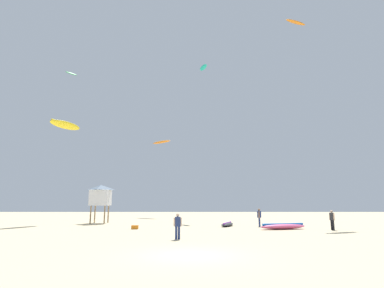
{
  "coord_description": "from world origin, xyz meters",
  "views": [
    {
      "loc": [
        0.1,
        -14.15,
        2.27
      ],
      "look_at": [
        0.0,
        21.53,
        8.94
      ],
      "focal_mm": 29.14,
      "sensor_mm": 36.0,
      "label": 1
    }
  ],
  "objects_px": {
    "kite_grounded_near": "(284,226)",
    "person_left": "(260,216)",
    "person_midground": "(333,218)",
    "kite_aloft_1": "(204,67)",
    "lifeguard_tower": "(102,195)",
    "cooler_box": "(136,227)",
    "kite_aloft_4": "(162,142)",
    "kite_aloft_2": "(66,125)",
    "person_foreground": "(179,224)",
    "kite_aloft_0": "(72,74)",
    "kite_grounded_mid": "(228,224)",
    "kite_aloft_3": "(297,22)"
  },
  "relations": [
    {
      "from": "kite_grounded_near",
      "to": "kite_aloft_4",
      "type": "xyz_separation_m",
      "value": [
        -12.85,
        23.88,
        11.91
      ]
    },
    {
      "from": "person_foreground",
      "to": "kite_aloft_0",
      "type": "xyz_separation_m",
      "value": [
        -19.2,
        28.74,
        22.41
      ]
    },
    {
      "from": "cooler_box",
      "to": "kite_aloft_1",
      "type": "xyz_separation_m",
      "value": [
        6.59,
        16.39,
        21.99
      ]
    },
    {
      "from": "kite_aloft_3",
      "to": "kite_aloft_4",
      "type": "relative_size",
      "value": 0.89
    },
    {
      "from": "person_left",
      "to": "kite_aloft_1",
      "type": "bearing_deg",
      "value": 125.66
    },
    {
      "from": "kite_grounded_mid",
      "to": "kite_aloft_2",
      "type": "height_order",
      "value": "kite_aloft_2"
    },
    {
      "from": "kite_aloft_3",
      "to": "person_midground",
      "type": "bearing_deg",
      "value": -101.56
    },
    {
      "from": "kite_grounded_near",
      "to": "kite_aloft_2",
      "type": "height_order",
      "value": "kite_aloft_2"
    },
    {
      "from": "cooler_box",
      "to": "kite_aloft_1",
      "type": "relative_size",
      "value": 0.25
    },
    {
      "from": "kite_aloft_3",
      "to": "kite_aloft_1",
      "type": "bearing_deg",
      "value": 156.04
    },
    {
      "from": "kite_aloft_2",
      "to": "kite_grounded_near",
      "type": "bearing_deg",
      "value": -18.84
    },
    {
      "from": "person_foreground",
      "to": "kite_grounded_near",
      "type": "height_order",
      "value": "person_foreground"
    },
    {
      "from": "kite_grounded_near",
      "to": "kite_grounded_mid",
      "type": "height_order",
      "value": "kite_grounded_near"
    },
    {
      "from": "person_foreground",
      "to": "kite_grounded_near",
      "type": "xyz_separation_m",
      "value": [
        8.62,
        7.24,
        -0.68
      ]
    },
    {
      "from": "kite_aloft_1",
      "to": "person_midground",
      "type": "bearing_deg",
      "value": -60.27
    },
    {
      "from": "person_foreground",
      "to": "person_left",
      "type": "relative_size",
      "value": 0.95
    },
    {
      "from": "lifeguard_tower",
      "to": "kite_aloft_4",
      "type": "distance_m",
      "value": 19.2
    },
    {
      "from": "kite_aloft_2",
      "to": "kite_aloft_4",
      "type": "xyz_separation_m",
      "value": [
        9.47,
        16.27,
        1.15
      ]
    },
    {
      "from": "person_midground",
      "to": "kite_aloft_2",
      "type": "distance_m",
      "value": 29.28
    },
    {
      "from": "person_midground",
      "to": "cooler_box",
      "type": "xyz_separation_m",
      "value": [
        -16.48,
        0.93,
        -0.78
      ]
    },
    {
      "from": "lifeguard_tower",
      "to": "kite_aloft_2",
      "type": "relative_size",
      "value": 0.92
    },
    {
      "from": "person_left",
      "to": "kite_grounded_mid",
      "type": "distance_m",
      "value": 3.13
    },
    {
      "from": "lifeguard_tower",
      "to": "kite_aloft_2",
      "type": "bearing_deg",
      "value": -178.39
    },
    {
      "from": "person_midground",
      "to": "lifeguard_tower",
      "type": "bearing_deg",
      "value": 135.97
    },
    {
      "from": "lifeguard_tower",
      "to": "cooler_box",
      "type": "relative_size",
      "value": 7.41
    },
    {
      "from": "kite_aloft_0",
      "to": "kite_aloft_4",
      "type": "distance_m",
      "value": 18.84
    },
    {
      "from": "person_foreground",
      "to": "kite_aloft_3",
      "type": "relative_size",
      "value": 0.47
    },
    {
      "from": "person_left",
      "to": "kite_aloft_3",
      "type": "distance_m",
      "value": 27.54
    },
    {
      "from": "lifeguard_tower",
      "to": "person_foreground",
      "type": "bearing_deg",
      "value": -58.31
    },
    {
      "from": "person_left",
      "to": "kite_aloft_1",
      "type": "xyz_separation_m",
      "value": [
        -4.67,
        13.53,
        21.17
      ]
    },
    {
      "from": "person_midground",
      "to": "kite_aloft_3",
      "type": "relative_size",
      "value": 0.48
    },
    {
      "from": "person_foreground",
      "to": "person_midground",
      "type": "distance_m",
      "value": 14.07
    },
    {
      "from": "lifeguard_tower",
      "to": "kite_aloft_1",
      "type": "height_order",
      "value": "kite_aloft_1"
    },
    {
      "from": "person_midground",
      "to": "lifeguard_tower",
      "type": "height_order",
      "value": "lifeguard_tower"
    },
    {
      "from": "person_left",
      "to": "lifeguard_tower",
      "type": "relative_size",
      "value": 0.4
    },
    {
      "from": "kite_aloft_0",
      "to": "kite_aloft_2",
      "type": "distance_m",
      "value": 19.36
    },
    {
      "from": "cooler_box",
      "to": "lifeguard_tower",
      "type": "bearing_deg",
      "value": 124.78
    },
    {
      "from": "person_foreground",
      "to": "kite_aloft_4",
      "type": "bearing_deg",
      "value": 172.52
    },
    {
      "from": "kite_aloft_1",
      "to": "kite_aloft_4",
      "type": "bearing_deg",
      "value": 132.96
    },
    {
      "from": "person_left",
      "to": "kite_aloft_3",
      "type": "xyz_separation_m",
      "value": [
        7.65,
        8.06,
        25.2
      ]
    },
    {
      "from": "lifeguard_tower",
      "to": "kite_aloft_3",
      "type": "relative_size",
      "value": 1.23
    },
    {
      "from": "cooler_box",
      "to": "kite_grounded_near",
      "type": "bearing_deg",
      "value": -0.71
    },
    {
      "from": "kite_grounded_mid",
      "to": "kite_aloft_1",
      "type": "relative_size",
      "value": 1.42
    },
    {
      "from": "person_midground",
      "to": "person_left",
      "type": "relative_size",
      "value": 0.97
    },
    {
      "from": "kite_aloft_2",
      "to": "person_midground",
      "type": "bearing_deg",
      "value": -17.76
    },
    {
      "from": "kite_aloft_0",
      "to": "kite_grounded_mid",
      "type": "bearing_deg",
      "value": -37.55
    },
    {
      "from": "cooler_box",
      "to": "kite_aloft_2",
      "type": "bearing_deg",
      "value": 142.48
    },
    {
      "from": "kite_grounded_near",
      "to": "person_left",
      "type": "bearing_deg",
      "value": 114.09
    },
    {
      "from": "person_midground",
      "to": "kite_aloft_0",
      "type": "distance_m",
      "value": 44.74
    },
    {
      "from": "kite_aloft_0",
      "to": "person_foreground",
      "type": "bearing_deg",
      "value": -56.25
    }
  ]
}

